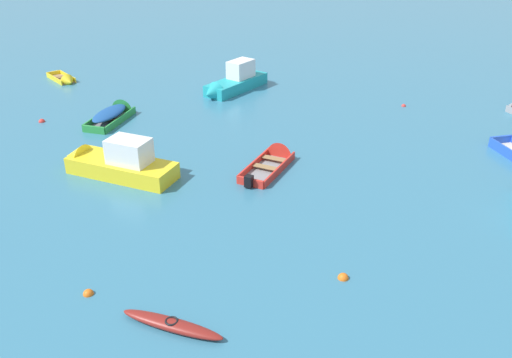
% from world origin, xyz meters
% --- Properties ---
extents(motor_launch_yellow_back_row_center, '(6.46, 2.87, 2.39)m').
position_xyz_m(motor_launch_yellow_back_row_center, '(-7.11, 21.55, 0.66)').
color(motor_launch_yellow_back_row_center, yellow).
rests_on(motor_launch_yellow_back_row_center, ground_plane).
extents(kayak_maroon_outer_left, '(3.67, 1.12, 0.34)m').
position_xyz_m(kayak_maroon_outer_left, '(-0.43, 11.59, 0.17)').
color(kayak_maroon_outer_left, maroon).
rests_on(kayak_maroon_outer_left, ground_plane).
extents(rowboat_red_near_left, '(2.40, 4.79, 1.37)m').
position_xyz_m(rowboat_red_near_left, '(0.54, 24.73, 0.19)').
color(rowboat_red_near_left, gray).
rests_on(rowboat_red_near_left, ground_plane).
extents(rowboat_green_near_right, '(1.81, 4.50, 1.43)m').
position_xyz_m(rowboat_green_near_right, '(-10.60, 28.95, 0.35)').
color(rowboat_green_near_right, gray).
rests_on(rowboat_green_near_right, ground_plane).
extents(motor_launch_turquoise_distant_center, '(3.90, 6.13, 2.33)m').
position_xyz_m(motor_launch_turquoise_distant_center, '(-4.68, 35.84, 0.66)').
color(motor_launch_turquoise_distant_center, teal).
rests_on(motor_launch_turquoise_distant_center, ground_plane).
extents(rowboat_yellow_midfield_right, '(3.31, 2.88, 1.03)m').
position_xyz_m(rowboat_yellow_midfield_right, '(-17.64, 35.12, 0.16)').
color(rowboat_yellow_midfield_right, '#99754C').
rests_on(rowboat_yellow_midfield_right, ground_plane).
extents(mooring_buoy_far_field, '(0.41, 0.41, 0.41)m').
position_xyz_m(mooring_buoy_far_field, '(4.78, 15.43, 0.00)').
color(mooring_buoy_far_field, orange).
rests_on(mooring_buoy_far_field, ground_plane).
extents(mooring_buoy_near_foreground, '(0.30, 0.30, 0.30)m').
position_xyz_m(mooring_buoy_near_foreground, '(7.33, 35.16, 0.00)').
color(mooring_buoy_near_foreground, red).
rests_on(mooring_buoy_near_foreground, ground_plane).
extents(mooring_buoy_midfield, '(0.39, 0.39, 0.39)m').
position_xyz_m(mooring_buoy_midfield, '(-14.83, 27.30, 0.00)').
color(mooring_buoy_midfield, red).
rests_on(mooring_buoy_midfield, ground_plane).
extents(mooring_buoy_between_boats_left, '(0.38, 0.38, 0.38)m').
position_xyz_m(mooring_buoy_between_boats_left, '(-3.91, 12.59, 0.00)').
color(mooring_buoy_between_boats_left, orange).
rests_on(mooring_buoy_between_boats_left, ground_plane).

